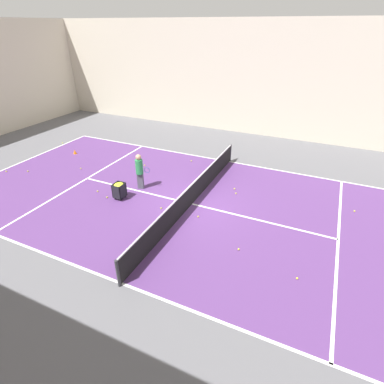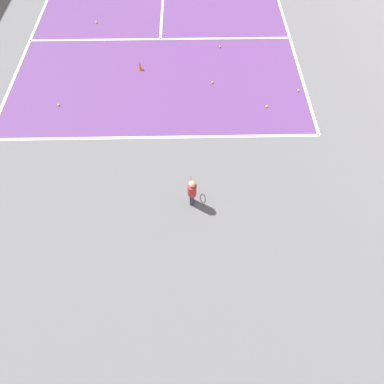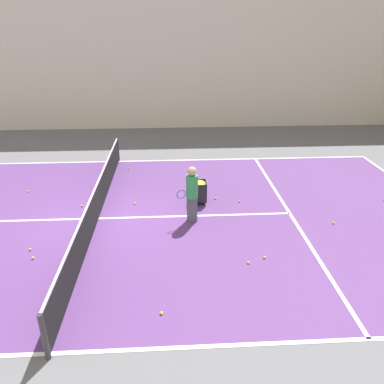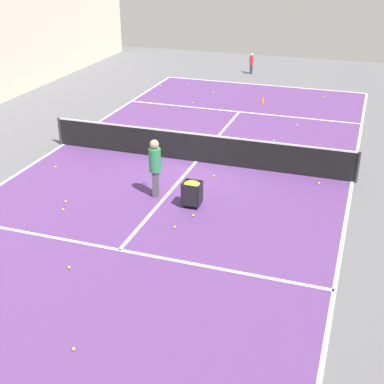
{
  "view_description": "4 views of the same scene",
  "coord_description": "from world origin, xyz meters",
  "px_view_note": "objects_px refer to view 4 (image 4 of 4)",
  "views": [
    {
      "loc": [
        -10.52,
        -4.87,
        7.16
      ],
      "look_at": [
        0.0,
        0.0,
        0.63
      ],
      "focal_mm": 28.0,
      "sensor_mm": 36.0,
      "label": 1
    },
    {
      "loc": [
        1.11,
        -16.4,
        6.52
      ],
      "look_at": [
        1.16,
        -13.44,
        0.63
      ],
      "focal_mm": 24.0,
      "sensor_mm": 36.0,
      "label": 2
    },
    {
      "loc": [
        10.52,
        2.35,
        5.67
      ],
      "look_at": [
        0.31,
        2.94,
        0.99
      ],
      "focal_mm": 35.0,
      "sensor_mm": 36.0,
      "label": 3
    },
    {
      "loc": [
        -5.41,
        16.4,
        7.16
      ],
      "look_at": [
        -0.96,
        3.27,
        0.46
      ],
      "focal_mm": 50.0,
      "sensor_mm": 36.0,
      "label": 4
    }
  ],
  "objects_px": {
    "tennis_net": "(196,147)",
    "player_near_baseline": "(251,62)",
    "coach_at_net": "(155,164)",
    "training_cone_0": "(263,99)",
    "ball_cart": "(192,189)"
  },
  "relations": [
    {
      "from": "tennis_net",
      "to": "coach_at_net",
      "type": "bearing_deg",
      "value": 83.89
    },
    {
      "from": "tennis_net",
      "to": "player_near_baseline",
      "type": "relative_size",
      "value": 9.43
    },
    {
      "from": "ball_cart",
      "to": "tennis_net",
      "type": "bearing_deg",
      "value": -73.71
    },
    {
      "from": "coach_at_net",
      "to": "tennis_net",
      "type": "bearing_deg",
      "value": -21.67
    },
    {
      "from": "ball_cart",
      "to": "coach_at_net",
      "type": "bearing_deg",
      "value": -14.53
    },
    {
      "from": "player_near_baseline",
      "to": "coach_at_net",
      "type": "xyz_separation_m",
      "value": [
        -0.85,
        16.37,
        0.37
      ]
    },
    {
      "from": "tennis_net",
      "to": "training_cone_0",
      "type": "xyz_separation_m",
      "value": [
        -0.67,
        -7.94,
        -0.37
      ]
    },
    {
      "from": "player_near_baseline",
      "to": "ball_cart",
      "type": "bearing_deg",
      "value": 11.35
    },
    {
      "from": "ball_cart",
      "to": "training_cone_0",
      "type": "relative_size",
      "value": 2.34
    },
    {
      "from": "tennis_net",
      "to": "coach_at_net",
      "type": "distance_m",
      "value": 3.0
    },
    {
      "from": "coach_at_net",
      "to": "training_cone_0",
      "type": "relative_size",
      "value": 5.32
    },
    {
      "from": "ball_cart",
      "to": "training_cone_0",
      "type": "xyz_separation_m",
      "value": [
        0.29,
        -11.21,
        -0.38
      ]
    },
    {
      "from": "coach_at_net",
      "to": "player_near_baseline",
      "type": "bearing_deg",
      "value": -12.59
    },
    {
      "from": "coach_at_net",
      "to": "ball_cart",
      "type": "distance_m",
      "value": 1.4
    },
    {
      "from": "training_cone_0",
      "to": "ball_cart",
      "type": "bearing_deg",
      "value": 91.46
    }
  ]
}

